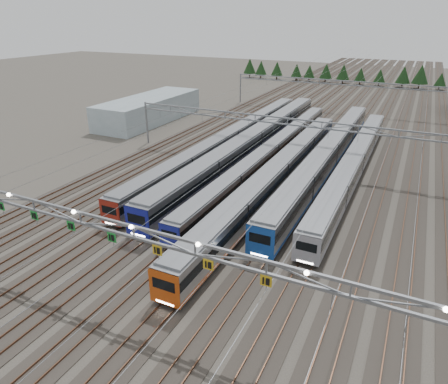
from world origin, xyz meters
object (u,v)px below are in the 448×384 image
at_px(train_e, 328,154).
at_px(gantry_far, 341,86).
at_px(gantry_near, 132,235).
at_px(train_a, 231,139).
at_px(train_b, 253,142).
at_px(train_d, 278,174).
at_px(west_shed, 150,109).
at_px(gantry_mid, 287,127).
at_px(train_c, 271,152).
at_px(train_f, 354,163).

xyz_separation_m(train_e, gantry_far, (-6.75, 43.59, 4.12)).
bearing_deg(gantry_near, train_e, 80.70).
bearing_deg(train_a, train_b, -4.76).
xyz_separation_m(train_d, gantry_near, (-2.30, -29.59, 4.88)).
relative_size(train_d, gantry_far, 1.04).
height_order(train_e, west_shed, west_shed).
bearing_deg(gantry_mid, train_a, 166.04).
bearing_deg(west_shed, train_d, -32.31).
bearing_deg(train_e, train_a, 175.58).
height_order(train_d, train_e, train_e).
bearing_deg(train_c, train_d, -65.56).
bearing_deg(train_b, train_a, 175.24).
bearing_deg(train_c, train_e, 12.73).
relative_size(train_c, train_d, 1.07).
bearing_deg(gantry_near, gantry_far, 89.97).
bearing_deg(train_d, gantry_mid, 102.06).
xyz_separation_m(train_c, train_f, (13.50, 0.00, 0.19)).
bearing_deg(train_d, train_a, 135.37).
bearing_deg(train_b, train_d, -55.20).
xyz_separation_m(train_b, gantry_mid, (6.75, -2.42, 4.06)).
bearing_deg(west_shed, train_b, -21.88).
height_order(train_a, gantry_mid, gantry_mid).
relative_size(train_f, gantry_mid, 0.99).
xyz_separation_m(train_f, gantry_mid, (-11.25, 0.63, 4.29)).
bearing_deg(gantry_mid, train_f, -3.18).
distance_m(train_b, train_e, 13.54).
distance_m(train_d, west_shed, 47.88).
bearing_deg(west_shed, train_e, -16.89).
bearing_deg(train_d, train_e, 69.34).
xyz_separation_m(train_b, gantry_far, (6.75, 42.58, 4.06)).
relative_size(train_b, train_e, 1.10).
height_order(train_a, gantry_far, gantry_far).
bearing_deg(train_a, west_shed, 155.55).
bearing_deg(train_f, west_shed, 162.41).
relative_size(train_e, gantry_far, 1.09).
xyz_separation_m(train_d, west_shed, (-40.46, 25.59, 0.56)).
height_order(train_b, train_d, train_b).
distance_m(train_b, gantry_mid, 8.24).
distance_m(gantry_near, west_shed, 67.23).
distance_m(train_f, gantry_mid, 12.06).
relative_size(train_c, train_e, 1.02).
bearing_deg(west_shed, train_a, -24.45).
relative_size(train_e, gantry_mid, 1.09).
xyz_separation_m(train_a, train_e, (18.00, -1.39, 0.16)).
relative_size(train_c, west_shed, 2.09).
xyz_separation_m(train_a, gantry_mid, (11.25, -2.80, 4.28)).
height_order(train_a, train_c, train_a).
distance_m(train_c, train_e, 9.23).
height_order(gantry_near, gantry_far, gantry_near).
height_order(train_d, train_f, train_d).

